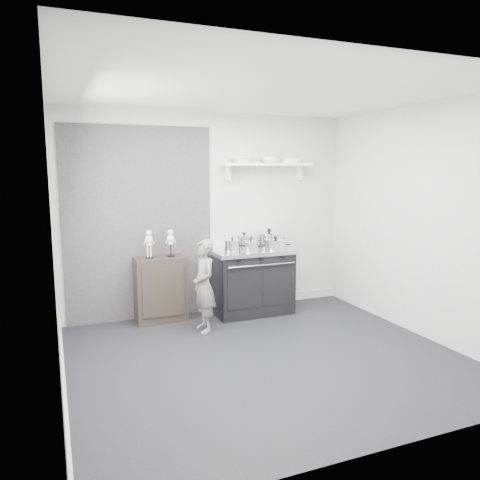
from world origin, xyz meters
The scene contains 16 objects.
ground centered at (0.00, 0.00, 0.00)m, with size 4.00×4.00×0.00m, color black.
room_shell centered at (-0.09, 0.15, 1.64)m, with size 4.02×3.62×2.71m.
wall_shelf centered at (0.80, 1.68, 2.01)m, with size 1.30×0.26×0.24m.
stove centered at (0.49, 1.48, 0.45)m, with size 1.10×0.69×0.88m.
side_cabinet centered at (-0.74, 1.61, 0.42)m, with size 0.65×0.38×0.84m, color black.
child centered at (-0.34, 1.02, 0.56)m, with size 0.41×0.27×1.13m, color slate.
pot_front_left centered at (0.18, 1.39, 0.96)m, with size 0.30×0.21×0.19m.
pot_back_left centered at (0.44, 1.62, 0.97)m, with size 0.33×0.25×0.22m.
pot_back_right centered at (0.81, 1.60, 0.98)m, with size 0.42×0.34×0.25m.
pot_front_right centered at (0.75, 1.29, 0.96)m, with size 0.36×0.28×0.19m.
pot_front_center centered at (0.40, 1.30, 0.95)m, with size 0.28×0.19×0.17m.
skeleton_full centered at (-0.87, 1.61, 1.04)m, with size 0.11×0.07×0.41m, color silver, non-canonical shape.
skeleton_torso centered at (-0.59, 1.61, 1.04)m, with size 0.11×0.07×0.40m, color silver, non-canonical shape.
bowl_large centered at (0.43, 1.67, 2.08)m, with size 0.31×0.31×0.08m, color white.
bowl_small centered at (0.84, 1.67, 2.08)m, with size 0.25×0.25×0.08m, color white.
plate_stack centered at (1.19, 1.67, 2.07)m, with size 0.28×0.28×0.06m, color silver.
Camera 1 is at (-2.00, -4.23, 1.98)m, focal length 35.00 mm.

